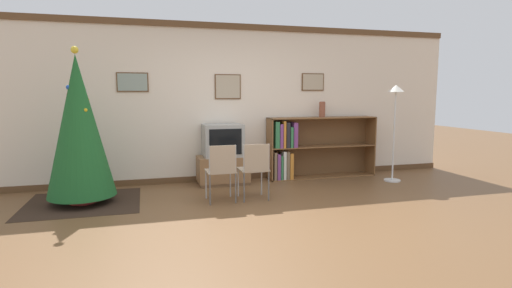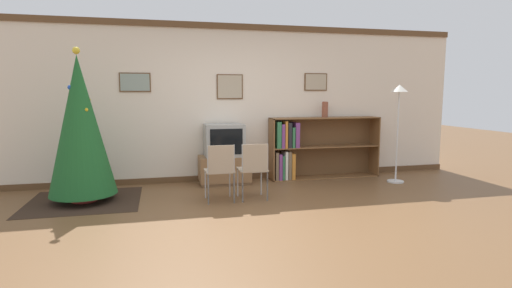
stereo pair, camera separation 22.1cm
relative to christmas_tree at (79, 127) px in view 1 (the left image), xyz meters
The scene contains 11 objects.
ground_plane 2.84m from the christmas_tree, 29.20° to the right, with size 24.00×24.00×0.00m, color brown.
wall_back 2.51m from the christmas_tree, 22.78° to the left, with size 8.50×0.11×2.70m.
area_rug 1.07m from the christmas_tree, 104.82° to the right, with size 1.52×1.42×0.01m.
christmas_tree is the anchor object (origin of this frame).
tv_console 2.36m from the christmas_tree, 16.93° to the left, with size 0.85×0.51×0.47m.
television 2.23m from the christmas_tree, 16.87° to the left, with size 0.65×0.49×0.54m.
folding_chair_left 2.03m from the christmas_tree, 14.76° to the right, with size 0.40×0.40×0.82m.
folding_chair_right 2.48m from the christmas_tree, 11.85° to the right, with size 0.40×0.40×0.82m.
bookshelf 3.70m from the christmas_tree, 11.58° to the left, with size 2.02×0.36×1.09m.
vase 4.04m from the christmas_tree, 10.74° to the left, with size 0.11×0.11×0.28m.
standing_lamp 5.01m from the christmas_tree, ahead, with size 0.28×0.28×1.66m.
Camera 1 is at (-1.44, -4.59, 1.53)m, focal length 28.00 mm.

